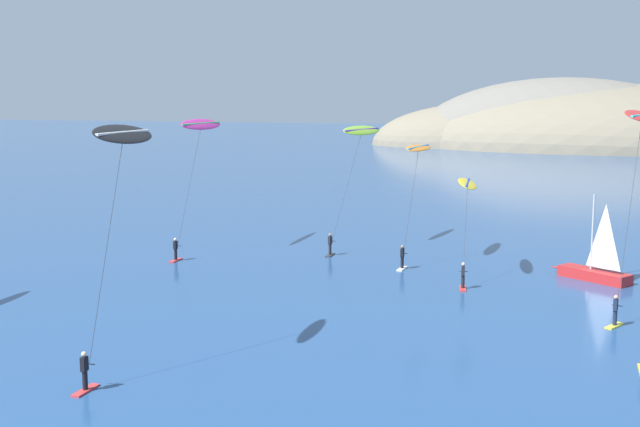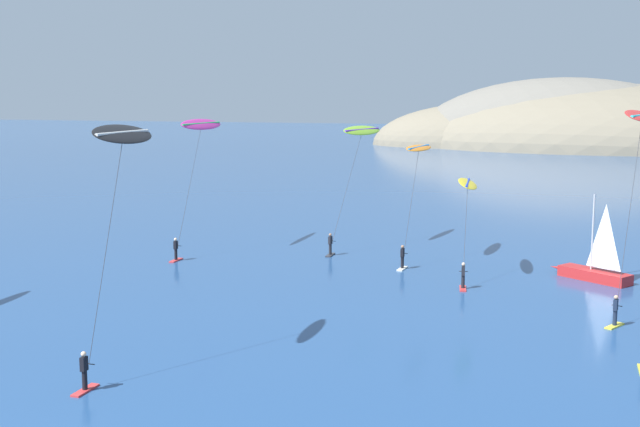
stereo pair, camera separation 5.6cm
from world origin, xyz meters
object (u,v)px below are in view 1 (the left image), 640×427
object	(u,v)px
sailboat_near	(590,270)
kitesurfer_black	(120,154)
kitesurfer_magenta	(199,134)
kitesurfer_yellow	(467,192)
kitesurfer_lime	(360,139)
kitesurfer_orange	(417,158)

from	to	relation	value
sailboat_near	kitesurfer_black	distance (m)	32.84
kitesurfer_magenta	kitesurfer_yellow	bearing A→B (deg)	-9.39
kitesurfer_lime	kitesurfer_black	bearing A→B (deg)	-95.64
kitesurfer_black	kitesurfer_magenta	bearing A→B (deg)	107.70
kitesurfer_orange	kitesurfer_lime	distance (m)	7.26
kitesurfer_black	kitesurfer_lime	xyz separation A→B (m)	(3.10, 31.38, -0.99)
sailboat_near	kitesurfer_magenta	world-z (taller)	kitesurfer_magenta
kitesurfer_yellow	kitesurfer_magenta	bearing A→B (deg)	170.61
sailboat_near	kitesurfer_yellow	xyz separation A→B (m)	(-8.05, -1.64, 5.14)
sailboat_near	kitesurfer_black	world-z (taller)	kitesurfer_black
kitesurfer_orange	kitesurfer_yellow	bearing A→B (deg)	-47.45
kitesurfer_orange	kitesurfer_yellow	xyz separation A→B (m)	(4.13, -4.50, -1.78)
sailboat_near	kitesurfer_lime	xyz separation A→B (m)	(-17.64, 7.54, 7.96)
kitesurfer_orange	kitesurfer_lime	world-z (taller)	kitesurfer_lime
kitesurfer_orange	kitesurfer_magenta	xyz separation A→B (m)	(-16.74, -1.05, 1.59)
sailboat_near	kitesurfer_orange	size ratio (longest dim) A/B	0.67
kitesurfer_yellow	kitesurfer_lime	xyz separation A→B (m)	(-9.58, 9.18, 2.82)
kitesurfer_black	kitesurfer_orange	bearing A→B (deg)	72.25
kitesurfer_orange	kitesurfer_magenta	bearing A→B (deg)	-176.40
sailboat_near	kitesurfer_lime	world-z (taller)	kitesurfer_lime
kitesurfer_yellow	kitesurfer_lime	bearing A→B (deg)	136.24
kitesurfer_magenta	sailboat_near	bearing A→B (deg)	-3.58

